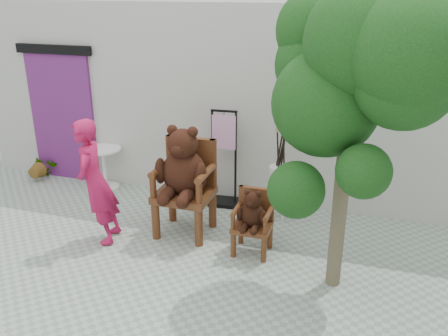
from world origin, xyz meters
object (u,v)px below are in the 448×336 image
chair_small (253,215)px  cafe_table (104,163)px  person (95,183)px  display_stand (224,169)px  stool_bucket (280,178)px  chair_big (184,173)px  tree (357,68)px

chair_small → cafe_table: (-2.88, 1.25, -0.07)m
person → cafe_table: 1.83m
chair_small → cafe_table: size_ratio=1.23×
person → display_stand: (1.25, 1.56, -0.25)m
person → stool_bucket: (2.16, 1.34, -0.19)m
chair_small → stool_bucket: size_ratio=0.60×
chair_small → display_stand: bearing=122.1°
display_stand → stool_bucket: display_stand is taller
chair_big → stool_bucket: 1.41m
cafe_table → display_stand: bearing=-0.1°
tree → cafe_table: bearing=156.5°
cafe_table → tree: bearing=-23.5°
stool_bucket → chair_small: bearing=-97.2°
chair_big → tree: (2.12, -0.72, 1.60)m
display_stand → tree: 3.18m
person → cafe_table: person is taller
cafe_table → chair_big: bearing=-28.5°
cafe_table → person: bearing=-61.4°
chair_big → tree: 2.75m
chair_small → person: size_ratio=0.52×
person → cafe_table: bearing=-165.5°
person → chair_small: bearing=84.9°
cafe_table → tree: tree is taller
chair_big → stool_bucket: bearing=34.4°
chair_small → tree: size_ratio=0.26×
tree → person: bearing=177.0°
chair_small → display_stand: 1.47m
tree → display_stand: bearing=137.3°
cafe_table → display_stand: size_ratio=0.47×
chair_big → cafe_table: 2.17m
chair_small → display_stand: size_ratio=0.57×
chair_big → chair_small: chair_big is taller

